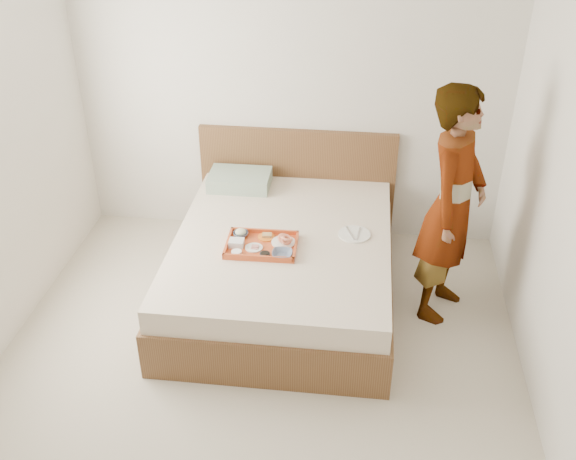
% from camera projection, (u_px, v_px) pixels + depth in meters
% --- Properties ---
extents(ground, '(3.50, 4.00, 0.01)m').
position_uv_depth(ground, '(253.00, 388.00, 4.23)').
color(ground, '#BDB0A0').
rests_on(ground, ground).
extents(wall_back, '(3.50, 0.01, 2.60)m').
position_uv_depth(wall_back, '(290.00, 87.00, 5.24)').
color(wall_back, silver).
rests_on(wall_back, ground).
extents(bed, '(1.65, 2.00, 0.53)m').
position_uv_depth(bed, '(283.00, 266.00, 4.93)').
color(bed, brown).
rests_on(bed, ground).
extents(headboard, '(1.65, 0.06, 0.95)m').
position_uv_depth(headboard, '(297.00, 182.00, 5.64)').
color(headboard, brown).
rests_on(headboard, ground).
extents(pillow, '(0.50, 0.34, 0.12)m').
position_uv_depth(pillow, '(240.00, 180.00, 5.43)').
color(pillow, '#8EA289').
rests_on(pillow, bed).
extents(tray, '(0.50, 0.37, 0.05)m').
position_uv_depth(tray, '(262.00, 245.00, 4.66)').
color(tray, '#D14A2B').
rests_on(tray, bed).
extents(prawn_plate, '(0.18, 0.18, 0.01)m').
position_uv_depth(prawn_plate, '(283.00, 242.00, 4.69)').
color(prawn_plate, white).
rests_on(prawn_plate, tray).
extents(navy_bowl_big, '(0.14, 0.14, 0.03)m').
position_uv_depth(navy_bowl_big, '(282.00, 254.00, 4.54)').
color(navy_bowl_big, '#1B2648').
rests_on(navy_bowl_big, tray).
extents(sauce_dish, '(0.07, 0.07, 0.03)m').
position_uv_depth(sauce_dish, '(265.00, 255.00, 4.54)').
color(sauce_dish, black).
rests_on(sauce_dish, tray).
extents(meat_plate, '(0.13, 0.13, 0.01)m').
position_uv_depth(meat_plate, '(254.00, 248.00, 4.63)').
color(meat_plate, white).
rests_on(meat_plate, tray).
extents(bread_plate, '(0.12, 0.12, 0.01)m').
position_uv_depth(bread_plate, '(266.00, 237.00, 4.75)').
color(bread_plate, orange).
rests_on(bread_plate, tray).
extents(salad_bowl, '(0.11, 0.11, 0.03)m').
position_uv_depth(salad_bowl, '(241.00, 234.00, 4.76)').
color(salad_bowl, '#1B2648').
rests_on(salad_bowl, tray).
extents(plastic_tub, '(0.11, 0.09, 0.05)m').
position_uv_depth(plastic_tub, '(236.00, 243.00, 4.65)').
color(plastic_tub, silver).
rests_on(plastic_tub, tray).
extents(cheese_round, '(0.07, 0.07, 0.03)m').
position_uv_depth(cheese_round, '(237.00, 253.00, 4.57)').
color(cheese_round, white).
rests_on(cheese_round, tray).
extents(dinner_plate, '(0.25, 0.25, 0.01)m').
position_uv_depth(dinner_plate, '(354.00, 234.00, 4.81)').
color(dinner_plate, white).
rests_on(dinner_plate, bed).
extents(person, '(0.63, 0.74, 1.72)m').
position_uv_depth(person, '(452.00, 206.00, 4.50)').
color(person, silver).
rests_on(person, ground).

